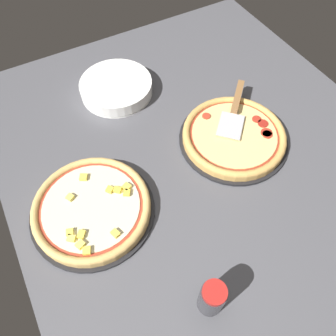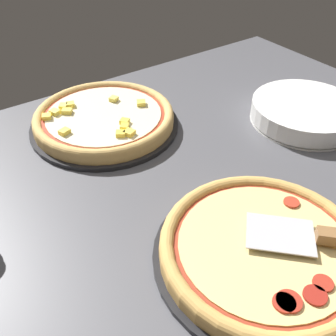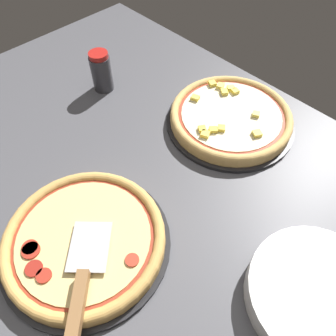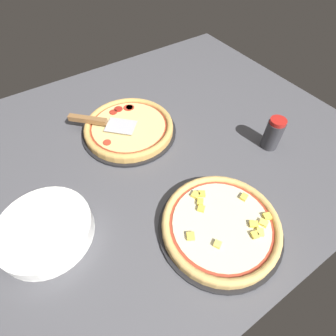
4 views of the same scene
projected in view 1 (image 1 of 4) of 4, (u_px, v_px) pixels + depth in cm
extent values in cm
cube|color=#4C4C51|center=(209.00, 165.00, 103.66)|extent=(148.63, 120.94, 3.60)
cylinder|color=black|center=(233.00, 139.00, 106.41)|extent=(35.11, 35.11, 1.00)
cylinder|color=tan|center=(234.00, 136.00, 105.13)|extent=(33.01, 33.01, 2.08)
torus|color=tan|center=(234.00, 134.00, 104.27)|extent=(33.01, 33.01, 2.31)
cylinder|color=maroon|center=(234.00, 134.00, 104.20)|extent=(28.69, 28.69, 0.15)
cylinder|color=#E5C67A|center=(234.00, 134.00, 104.10)|extent=(27.06, 27.06, 0.40)
cylinder|color=#AD2D1E|center=(266.00, 133.00, 103.89)|extent=(3.60, 3.60, 0.40)
cylinder|color=#AD2D1E|center=(267.00, 134.00, 103.48)|extent=(3.20, 3.20, 0.40)
cylinder|color=#B73823|center=(206.00, 116.00, 107.85)|extent=(2.74, 2.74, 0.40)
cylinder|color=maroon|center=(263.00, 123.00, 106.04)|extent=(3.34, 3.34, 0.40)
cylinder|color=#AD2D1E|center=(257.00, 119.00, 107.09)|extent=(2.95, 2.95, 0.40)
cylinder|color=black|center=(93.00, 211.00, 92.09)|extent=(34.90, 34.90, 1.00)
cylinder|color=#DBAD60|center=(92.00, 208.00, 90.77)|extent=(32.81, 32.81, 2.17)
torus|color=#DBAD60|center=(91.00, 206.00, 89.87)|extent=(32.81, 32.81, 2.16)
cylinder|color=#A33823|center=(91.00, 206.00, 89.81)|extent=(28.51, 28.51, 0.15)
cylinder|color=beige|center=(91.00, 206.00, 89.70)|extent=(26.90, 26.90, 0.40)
cube|color=#F9E05B|center=(71.00, 238.00, 83.81)|extent=(2.66, 2.71, 1.00)
cube|color=#F4D64C|center=(81.00, 234.00, 84.41)|extent=(2.84, 2.74, 1.00)
cube|color=yellow|center=(117.00, 190.00, 91.78)|extent=(2.68, 2.71, 1.00)
cube|color=#F4D64C|center=(127.00, 187.00, 92.31)|extent=(2.75, 2.75, 1.00)
cube|color=#F4D64C|center=(70.00, 232.00, 84.71)|extent=(2.33, 2.31, 1.00)
cube|color=#F9E05B|center=(80.00, 245.00, 82.87)|extent=(2.53, 2.71, 1.00)
cube|color=#F4D64C|center=(83.00, 177.00, 94.11)|extent=(2.83, 2.86, 1.00)
cube|color=#F4D64C|center=(115.00, 233.00, 84.56)|extent=(2.63, 2.36, 1.00)
cube|color=#F4D64C|center=(87.00, 251.00, 81.96)|extent=(2.60, 2.57, 1.00)
cube|color=yellow|center=(127.00, 192.00, 91.37)|extent=(2.65, 2.62, 1.00)
cube|color=#F9E05B|center=(70.00, 197.00, 90.45)|extent=(2.48, 2.47, 1.00)
cube|color=yellow|center=(110.00, 190.00, 91.81)|extent=(2.61, 2.62, 1.00)
cube|color=#B7B7BC|center=(231.00, 125.00, 104.70)|extent=(12.81, 12.82, 0.24)
cube|color=olive|center=(238.00, 97.00, 110.70)|extent=(11.91, 11.96, 2.00)
cylinder|color=white|center=(117.00, 92.00, 118.95)|extent=(25.69, 25.69, 0.70)
cylinder|color=white|center=(117.00, 90.00, 118.37)|extent=(25.69, 25.69, 0.70)
cylinder|color=white|center=(117.00, 89.00, 117.79)|extent=(25.69, 25.69, 0.70)
cylinder|color=white|center=(116.00, 87.00, 117.21)|extent=(25.69, 25.69, 0.70)
cylinder|color=white|center=(116.00, 86.00, 116.62)|extent=(25.69, 25.69, 0.70)
cylinder|color=white|center=(116.00, 84.00, 116.04)|extent=(25.69, 25.69, 0.70)
cylinder|color=white|center=(116.00, 83.00, 115.46)|extent=(25.69, 25.69, 0.70)
cylinder|color=#333338|center=(212.00, 299.00, 74.47)|extent=(5.99, 5.99, 10.59)
cylinder|color=#B21E19|center=(215.00, 292.00, 69.49)|extent=(5.51, 5.51, 1.40)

